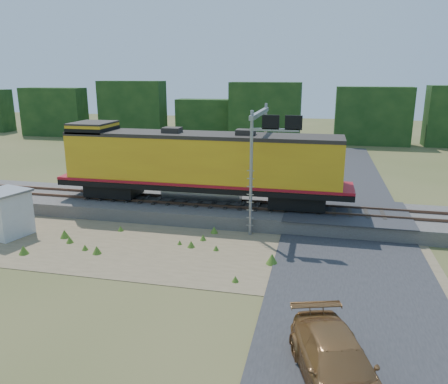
% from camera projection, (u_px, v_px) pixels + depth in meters
% --- Properties ---
extents(ground, '(140.00, 140.00, 0.00)m').
position_uv_depth(ground, '(202.00, 255.00, 21.30)').
color(ground, '#475123').
rests_on(ground, ground).
extents(ballast, '(70.00, 5.00, 0.80)m').
position_uv_depth(ballast, '(228.00, 211.00, 26.84)').
color(ballast, slate).
rests_on(ballast, ground).
extents(rails, '(70.00, 1.54, 0.16)m').
position_uv_depth(rails, '(228.00, 203.00, 26.72)').
color(rails, brown).
rests_on(rails, ballast).
extents(dirt_shoulder, '(26.00, 8.00, 0.03)m').
position_uv_depth(dirt_shoulder, '(167.00, 247.00, 22.19)').
color(dirt_shoulder, '#8C7754').
rests_on(dirt_shoulder, ground).
extents(road, '(7.00, 66.00, 0.86)m').
position_uv_depth(road, '(350.00, 260.00, 20.49)').
color(road, '#38383A').
rests_on(road, ground).
extents(tree_line_north, '(130.00, 3.00, 6.50)m').
position_uv_depth(tree_line_north, '(280.00, 118.00, 56.28)').
color(tree_line_north, '#143312').
rests_on(tree_line_north, ground).
extents(weed_clumps, '(15.00, 6.20, 0.56)m').
position_uv_depth(weed_clumps, '(137.00, 248.00, 22.13)').
color(weed_clumps, '#4A7321').
rests_on(weed_clumps, ground).
extents(locomotive, '(18.03, 2.75, 4.65)m').
position_uv_depth(locomotive, '(197.00, 164.00, 26.51)').
color(locomotive, black).
rests_on(locomotive, rails).
extents(shed, '(2.61, 2.61, 2.53)m').
position_uv_depth(shed, '(6.00, 213.00, 23.48)').
color(shed, silver).
rests_on(shed, ground).
extents(signal_gantry, '(2.67, 6.20, 6.74)m').
position_uv_depth(signal_gantry, '(264.00, 137.00, 24.55)').
color(signal_gantry, gray).
rests_on(signal_gantry, ground).
extents(car, '(3.28, 5.18, 1.40)m').
position_uv_depth(car, '(337.00, 365.00, 12.12)').
color(car, '#986738').
rests_on(car, ground).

